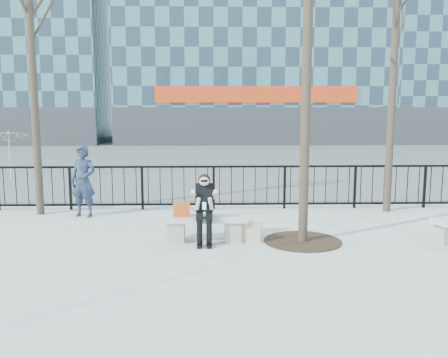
{
  "coord_description": "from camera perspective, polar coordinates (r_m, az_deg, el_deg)",
  "views": [
    {
      "loc": [
        0.12,
        -9.43,
        2.66
      ],
      "look_at": [
        0.4,
        0.8,
        1.1
      ],
      "focal_mm": 40.0,
      "sensor_mm": 36.0,
      "label": 1
    }
  ],
  "objects": [
    {
      "name": "ground",
      "position": [
        9.8,
        -2.23,
        -7.09
      ],
      "size": [
        120.0,
        120.0,
        0.0
      ],
      "primitive_type": "plane",
      "color": "#989893",
      "rests_on": "ground"
    },
    {
      "name": "railing",
      "position": [
        12.61,
        -2.09,
        -0.95
      ],
      "size": [
        14.0,
        0.06,
        1.1
      ],
      "color": "black",
      "rests_on": "ground"
    },
    {
      "name": "vendor_umbrella",
      "position": [
        18.16,
        -23.3,
        2.39
      ],
      "size": [
        2.51,
        2.53,
        1.79
      ],
      "primitive_type": "imported",
      "rotation": [
        0.0,
        0.0,
        0.34
      ],
      "color": "#FAF637",
      "rests_on": "ground"
    },
    {
      "name": "street_surface",
      "position": [
        24.57,
        -1.84,
        2.47
      ],
      "size": [
        60.0,
        23.0,
        0.01
      ],
      "primitive_type": "cube",
      "color": "#474747",
      "rests_on": "ground"
    },
    {
      "name": "tree_left",
      "position": [
        12.81,
        -21.4,
        17.99
      ],
      "size": [
        2.8,
        2.8,
        6.5
      ],
      "color": "black",
      "rests_on": "ground"
    },
    {
      "name": "bench_main",
      "position": [
        9.72,
        -2.24,
        -5.39
      ],
      "size": [
        1.65,
        0.46,
        0.49
      ],
      "color": "gray",
      "rests_on": "ground"
    },
    {
      "name": "shopping_bag",
      "position": [
        9.71,
        3.03,
        -6.04
      ],
      "size": [
        0.44,
        0.24,
        0.4
      ],
      "primitive_type": "cube",
      "rotation": [
        0.0,
        0.0,
        -0.21
      ],
      "color": "beige",
      "rests_on": "ground"
    },
    {
      "name": "tree_grate",
      "position": [
        9.86,
        8.96,
        -7.02
      ],
      "size": [
        1.5,
        1.5,
        0.02
      ],
      "primitive_type": "cylinder",
      "color": "black",
      "rests_on": "ground"
    },
    {
      "name": "seated_woman",
      "position": [
        9.48,
        -2.26,
        -3.46
      ],
      "size": [
        0.5,
        0.64,
        1.34
      ],
      "color": "black",
      "rests_on": "ground"
    },
    {
      "name": "standing_man",
      "position": [
        12.16,
        -15.77,
        -0.23
      ],
      "size": [
        0.7,
        0.54,
        1.69
      ],
      "primitive_type": "imported",
      "rotation": [
        0.0,
        0.0,
        -0.24
      ],
      "color": "black",
      "rests_on": "ground"
    },
    {
      "name": "handbag",
      "position": [
        9.68,
        -4.9,
        -3.53
      ],
      "size": [
        0.33,
        0.18,
        0.26
      ],
      "primitive_type": "cube",
      "rotation": [
        0.0,
        0.0,
        0.11
      ],
      "color": "#AE4E15",
      "rests_on": "bench_main"
    }
  ]
}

